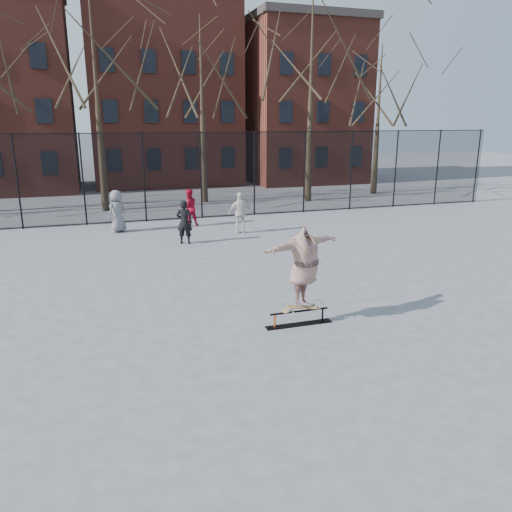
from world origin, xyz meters
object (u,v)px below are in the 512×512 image
object	(u,v)px
bystander_grey	(117,211)
bystander_black	(184,222)
bystander_white	(240,213)
skateboard	(303,308)
skater	(304,268)
skate_rail	(299,319)
bystander_red	(189,208)

from	to	relation	value
bystander_grey	bystander_black	world-z (taller)	bystander_grey
bystander_black	bystander_white	world-z (taller)	bystander_white
skateboard	bystander_grey	distance (m)	11.85
bystander_grey	bystander_white	distance (m)	5.10
skateboard	skater	world-z (taller)	skater
bystander_white	skater	bearing A→B (deg)	90.61
skateboard	skater	distance (m)	0.94
skater	skate_rail	bearing A→B (deg)	157.39
skater	bystander_red	distance (m)	11.63
skateboard	bystander_grey	bearing A→B (deg)	107.25
bystander_black	bystander_white	xyz separation A→B (m)	(2.50, 1.09, 0.02)
skate_rail	bystander_red	size ratio (longest dim) A/B	0.98
skateboard	bystander_grey	size ratio (longest dim) A/B	0.49
skate_rail	bystander_grey	size ratio (longest dim) A/B	0.91
bystander_grey	bystander_black	distance (m)	3.65
bystander_grey	bystander_white	bearing A→B (deg)	122.56
skateboard	bystander_grey	world-z (taller)	bystander_grey
skater	bystander_black	world-z (taller)	skater
skateboard	bystander_black	world-z (taller)	bystander_black
bystander_grey	skateboard	bearing A→B (deg)	69.79
skater	bystander_black	size ratio (longest dim) A/B	1.34
skater	bystander_white	distance (m)	9.66
bystander_white	skate_rail	bearing A→B (deg)	90.06
skate_rail	bystander_grey	bearing A→B (deg)	106.82
bystander_grey	bystander_white	size ratio (longest dim) A/B	1.04
bystander_grey	bystander_red	xyz separation A→B (m)	(3.04, 0.31, -0.06)
skateboard	bystander_red	xyz separation A→B (m)	(-0.47, 11.61, 0.41)
skateboard	bystander_black	xyz separation A→B (m)	(-1.22, 8.47, 0.42)
bystander_grey	bystander_black	xyz separation A→B (m)	(2.29, -2.84, -0.05)
bystander_grey	bystander_white	world-z (taller)	bystander_grey
skate_rail	bystander_red	xyz separation A→B (m)	(-0.38, 11.61, 0.68)
bystander_grey	skater	bearing A→B (deg)	69.79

